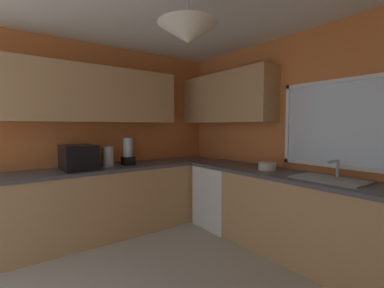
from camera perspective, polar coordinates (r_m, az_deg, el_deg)
The scene contains 9 objects.
room_shell at distance 2.58m, azimuth 2.05°, elevation 10.93°, with size 4.25×3.57×2.54m.
counter_run_left at distance 3.66m, azimuth -17.50°, elevation -11.45°, with size 0.65×3.18×0.88m.
counter_run_back at distance 3.06m, azimuth 24.58°, elevation -14.69°, with size 3.34×0.65×0.88m.
dishwasher at distance 3.82m, azimuth 6.55°, elevation -11.02°, with size 0.60×0.60×0.84m, color white.
microwave at distance 3.46m, azimuth -23.20°, elevation -2.63°, with size 0.48×0.36×0.29m, color black.
kettle at distance 3.54m, azimuth -17.56°, elevation -2.61°, with size 0.15×0.15×0.26m, color #B7B7BC.
sink_assembly at distance 2.90m, azimuth 27.40°, elevation -6.66°, with size 0.64×0.40×0.19m.
bowl at distance 3.26m, azimuth 15.80°, elevation -4.61°, with size 0.21×0.21×0.09m, color beige.
blender_appliance at distance 3.65m, azimuth -13.55°, elevation -1.83°, with size 0.15×0.15×0.36m.
Camera 1 is at (1.59, -1.15, 1.40)m, focal length 24.87 mm.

